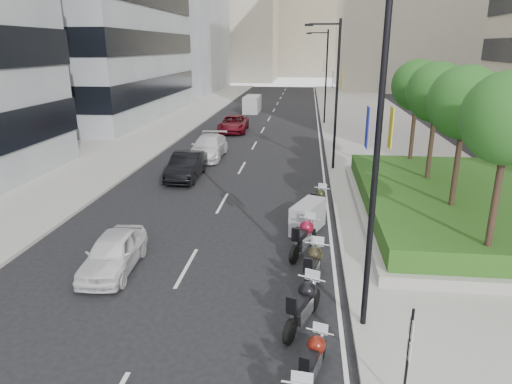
# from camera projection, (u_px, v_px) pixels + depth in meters

# --- Properties ---
(ground) EXTENTS (160.00, 160.00, 0.00)m
(ground) POSITION_uv_depth(u_px,v_px,m) (203.00, 339.00, 12.21)
(ground) COLOR black
(ground) RESTS_ON ground
(sidewalk_right) EXTENTS (10.00, 100.00, 0.15)m
(sidewalk_right) POSITION_uv_depth(u_px,v_px,m) (381.00, 135.00, 39.63)
(sidewalk_right) COLOR #9E9B93
(sidewalk_right) RESTS_ON ground
(sidewalk_left) EXTENTS (8.00, 100.00, 0.15)m
(sidewalk_left) POSITION_uv_depth(u_px,v_px,m) (147.00, 131.00, 41.84)
(sidewalk_left) COLOR #9E9B93
(sidewalk_left) RESTS_ON ground
(lane_edge) EXTENTS (0.12, 100.00, 0.01)m
(lane_edge) POSITION_uv_depth(u_px,v_px,m) (319.00, 135.00, 40.21)
(lane_edge) COLOR silver
(lane_edge) RESTS_ON ground
(lane_centre) EXTENTS (0.12, 100.00, 0.01)m
(lane_centre) POSITION_uv_depth(u_px,v_px,m) (261.00, 134.00, 40.76)
(lane_centre) COLOR silver
(lane_centre) RESTS_ON ground
(building_cream_left) EXTENTS (26.00, 24.00, 34.00)m
(building_cream_left) POSITION_uv_depth(u_px,v_px,m) (220.00, 2.00, 103.57)
(building_cream_left) COLOR #B7AD93
(building_cream_left) RESTS_ON ground
(building_cream_centre) EXTENTS (30.00, 24.00, 38.00)m
(building_cream_centre) POSITION_uv_depth(u_px,v_px,m) (309.00, 0.00, 119.78)
(building_cream_centre) COLOR #B7AD93
(building_cream_centre) RESTS_ON ground
(planter) EXTENTS (10.00, 14.00, 0.40)m
(planter) POSITION_uv_depth(u_px,v_px,m) (470.00, 212.00, 20.51)
(planter) COLOR #9C9A92
(planter) RESTS_ON sidewalk_right
(hedge) EXTENTS (9.40, 13.40, 0.80)m
(hedge) POSITION_uv_depth(u_px,v_px,m) (472.00, 200.00, 20.33)
(hedge) COLOR #214814
(hedge) RESTS_ON planter
(tree_0) EXTENTS (2.80, 2.80, 6.30)m
(tree_0) POSITION_uv_depth(u_px,v_px,m) (509.00, 119.00, 13.44)
(tree_0) COLOR #332319
(tree_0) RESTS_ON planter
(tree_1) EXTENTS (2.80, 2.80, 6.30)m
(tree_1) POSITION_uv_depth(u_px,v_px,m) (465.00, 103.00, 17.23)
(tree_1) COLOR #332319
(tree_1) RESTS_ON planter
(tree_2) EXTENTS (2.80, 2.80, 6.30)m
(tree_2) POSITION_uv_depth(u_px,v_px,m) (437.00, 93.00, 21.01)
(tree_2) COLOR #332319
(tree_2) RESTS_ON planter
(tree_3) EXTENTS (2.80, 2.80, 6.30)m
(tree_3) POSITION_uv_depth(u_px,v_px,m) (418.00, 86.00, 24.80)
(tree_3) COLOR #332319
(tree_3) RESTS_ON planter
(lamp_post_0) EXTENTS (2.34, 0.45, 9.00)m
(lamp_post_0) POSITION_uv_depth(u_px,v_px,m) (371.00, 149.00, 11.17)
(lamp_post_0) COLOR black
(lamp_post_0) RESTS_ON ground
(lamp_post_1) EXTENTS (2.34, 0.45, 9.00)m
(lamp_post_1) POSITION_uv_depth(u_px,v_px,m) (334.00, 88.00, 27.26)
(lamp_post_1) COLOR black
(lamp_post_1) RESTS_ON ground
(lamp_post_2) EXTENTS (2.34, 0.45, 9.00)m
(lamp_post_2) POSITION_uv_depth(u_px,v_px,m) (325.00, 72.00, 44.30)
(lamp_post_2) COLOR black
(lamp_post_2) RESTS_ON ground
(parking_sign) EXTENTS (0.06, 0.32, 2.50)m
(parking_sign) POSITION_uv_depth(u_px,v_px,m) (408.00, 353.00, 9.36)
(parking_sign) COLOR black
(parking_sign) RESTS_ON ground
(motorcycle_1) EXTENTS (0.84, 1.98, 1.02)m
(motorcycle_1) POSITION_uv_depth(u_px,v_px,m) (313.00, 359.00, 10.58)
(motorcycle_1) COLOR black
(motorcycle_1) RESTS_ON ground
(motorcycle_2) EXTENTS (1.13, 2.32, 1.22)m
(motorcycle_2) POSITION_uv_depth(u_px,v_px,m) (304.00, 304.00, 12.63)
(motorcycle_2) COLOR black
(motorcycle_2) RESTS_ON ground
(motorcycle_3) EXTENTS (0.85, 2.44, 1.23)m
(motorcycle_3) POSITION_uv_depth(u_px,v_px,m) (313.00, 266.00, 14.82)
(motorcycle_3) COLOR black
(motorcycle_3) RESTS_ON ground
(motorcycle_4) EXTENTS (1.11, 2.35, 1.22)m
(motorcycle_4) POSITION_uv_depth(u_px,v_px,m) (304.00, 237.00, 17.07)
(motorcycle_4) COLOR black
(motorcycle_4) RESTS_ON ground
(motorcycle_5) EXTENTS (1.56, 2.25, 1.26)m
(motorcycle_5) POSITION_uv_depth(u_px,v_px,m) (308.00, 217.00, 19.14)
(motorcycle_5) COLOR black
(motorcycle_5) RESTS_ON ground
(motorcycle_6) EXTENTS (0.95, 2.18, 1.12)m
(motorcycle_6) POSITION_uv_depth(u_px,v_px,m) (319.00, 201.00, 21.18)
(motorcycle_6) COLOR black
(motorcycle_6) RESTS_ON ground
(car_a) EXTENTS (1.81, 3.98, 1.33)m
(car_a) POSITION_uv_depth(u_px,v_px,m) (113.00, 253.00, 15.78)
(car_a) COLOR white
(car_a) RESTS_ON ground
(car_b) EXTENTS (1.66, 4.63, 1.52)m
(car_b) POSITION_uv_depth(u_px,v_px,m) (186.00, 166.00, 26.82)
(car_b) COLOR black
(car_b) RESTS_ON ground
(car_c) EXTENTS (2.19, 5.32, 1.54)m
(car_c) POSITION_uv_depth(u_px,v_px,m) (208.00, 147.00, 31.83)
(car_c) COLOR silver
(car_c) RESTS_ON ground
(car_d) EXTENTS (2.65, 5.38, 1.47)m
(car_d) POSITION_uv_depth(u_px,v_px,m) (234.00, 124.00, 41.56)
(car_d) COLOR #5F0B16
(car_d) RESTS_ON ground
(delivery_van) EXTENTS (1.77, 4.54, 1.90)m
(delivery_van) POSITION_uv_depth(u_px,v_px,m) (252.00, 105.00, 53.72)
(delivery_van) COLOR #B8B8BA
(delivery_van) RESTS_ON ground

